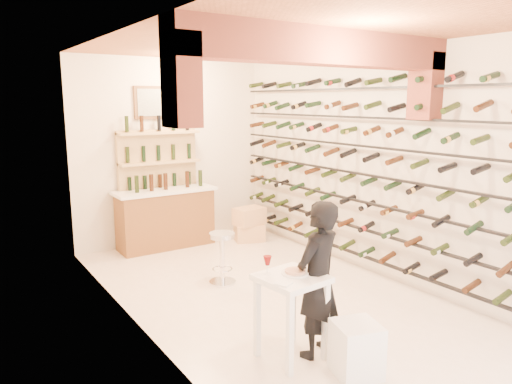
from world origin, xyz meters
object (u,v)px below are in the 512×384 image
tasting_table (291,291)px  chrome_barstool (222,254)px  wine_rack (357,167)px  white_stool (356,349)px  person (318,279)px  back_counter (166,217)px  crate_lower (249,232)px

tasting_table → chrome_barstool: bearing=73.3°
tasting_table → wine_rack: bearing=26.9°
white_stool → chrome_barstool: size_ratio=0.69×
white_stool → chrome_barstool: bearing=87.9°
wine_rack → tasting_table: 2.83m
person → chrome_barstool: (0.16, 2.16, -0.36)m
tasting_table → white_stool: tasting_table is taller
tasting_table → person: size_ratio=0.66×
tasting_table → back_counter: bearing=78.3°
back_counter → crate_lower: 1.52m
back_counter → chrome_barstool: 2.01m
chrome_barstool → wine_rack: bearing=-18.9°
tasting_table → crate_lower: 4.08m
person → chrome_barstool: size_ratio=2.17×
wine_rack → chrome_barstool: (-1.86, 0.64, -1.13)m
wine_rack → chrome_barstool: size_ratio=7.97×
crate_lower → white_stool: bearing=-109.9°
back_counter → person: (-0.19, -4.18, 0.25)m
white_stool → tasting_table: bearing=119.0°
white_stool → crate_lower: (1.51, 4.17, -0.09)m
back_counter → crate_lower: bearing=-19.4°
person → white_stool: bearing=80.4°
tasting_table → person: 0.29m
white_stool → person: size_ratio=0.32×
tasting_table → white_stool: 0.79m
crate_lower → wine_rack: bearing=-78.3°
person → chrome_barstool: person is taller
white_stool → wine_rack: bearing=45.8°
chrome_barstool → back_counter: bearing=89.1°
tasting_table → chrome_barstool: (0.41, 2.08, -0.28)m
person → crate_lower: person is taller
wine_rack → back_counter: bearing=124.7°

